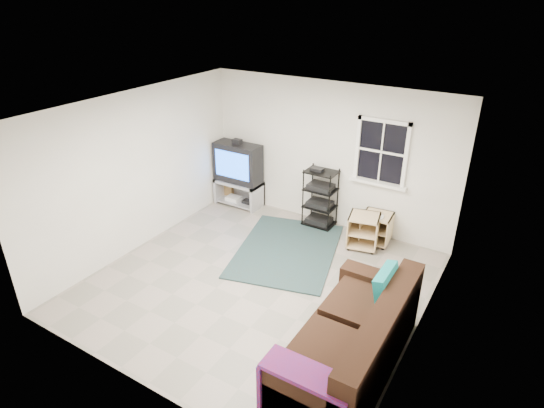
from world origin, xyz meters
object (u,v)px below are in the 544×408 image
Objects in this scene: tv_unit at (238,169)px; av_rack at (320,202)px; side_table_right at (377,225)px; sofa at (352,342)px; side_table_left at (364,229)px.

tv_unit is 1.79m from av_rack.
sofa is at bearing -75.64° from side_table_right.
av_rack is at bearing 179.32° from side_table_right.
side_table_right is 0.24× the size of sofa.
sofa is (1.83, -2.92, -0.12)m from av_rack.
side_table_left is 0.28m from side_table_right.
av_rack is 1.10m from side_table_right.
sofa is (0.89, -2.67, 0.06)m from side_table_left.
sofa is (3.60, -2.89, -0.39)m from tv_unit.
av_rack is 1.90× the size of side_table_left.
sofa reaches higher than side_table_left.
side_table_left is (0.95, -0.26, -0.17)m from av_rack.
tv_unit is at bearing -178.89° from av_rack.
av_rack reaches higher than side_table_left.
tv_unit is 2.35× the size of side_table_left.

